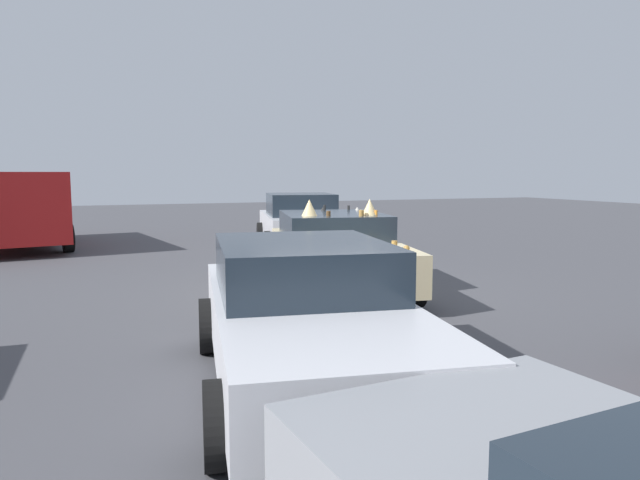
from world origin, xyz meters
name	(u,v)px	position (x,y,z in m)	size (l,w,h in m)	color
ground_plane	(336,291)	(0.00, 0.00, 0.00)	(60.00, 60.00, 0.00)	#47474C
art_car_decorated	(336,251)	(0.06, -0.01, 0.69)	(4.60, 2.74, 1.59)	beige
parked_van_near_left	(16,205)	(8.50, 5.77, 1.16)	(5.64, 2.98, 2.05)	#B21919
parked_sedan_far_left	(307,315)	(-4.01, 2.00, 0.69)	(4.49, 2.46, 1.36)	silver
parked_sedan_far_right	(299,222)	(5.26, -1.18, 0.74)	(4.17, 2.57, 1.49)	silver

